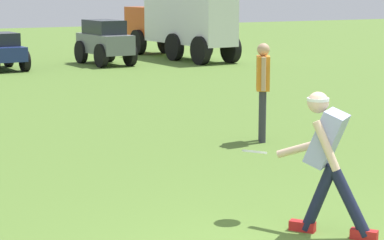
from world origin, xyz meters
The scene contains 6 objects.
frisbee_thrower centered at (0.76, 0.99, 0.80)m, with size 0.61×1.04×1.42m.
frisbee_in_flight centered at (0.42, 1.77, 0.72)m, with size 0.37×0.37×0.09m.
teammate_midfield centered at (2.67, 5.11, 0.94)m, with size 0.34×0.46×1.56m.
parked_car_slot_c centered at (1.52, 17.52, 0.56)m, with size 1.22×2.25×1.10m.
parked_car_slot_d centered at (4.79, 17.55, 0.74)m, with size 1.30×2.41×1.40m.
box_truck centered at (7.84, 18.30, 1.23)m, with size 1.75×5.97×2.20m.
Camera 1 is at (-3.70, -4.71, 2.42)m, focal length 70.00 mm.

